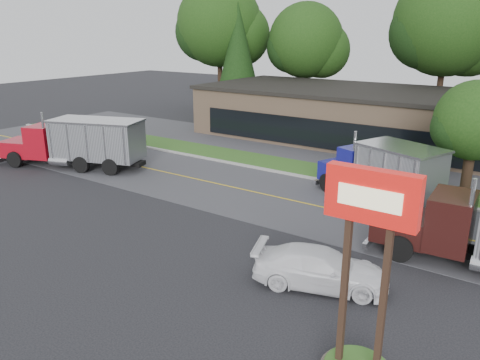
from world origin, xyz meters
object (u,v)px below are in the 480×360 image
(dump_truck_red, at_px, (79,142))
(rally_car, at_px, (320,268))
(dump_truck_blue, at_px, (384,171))
(bilo_sign, at_px, (361,319))

(dump_truck_red, relative_size, rally_car, 2.13)
(rally_car, bearing_deg, dump_truck_blue, -12.98)
(dump_truck_red, height_order, dump_truck_blue, same)
(rally_car, bearing_deg, dump_truck_red, 57.27)
(bilo_sign, bearing_deg, dump_truck_blue, 106.09)
(bilo_sign, xyz_separation_m, dump_truck_blue, (-4.02, 13.93, -0.22))
(dump_truck_blue, bearing_deg, bilo_sign, 127.66)
(bilo_sign, height_order, rally_car, bilo_sign)
(bilo_sign, relative_size, dump_truck_blue, 0.81)
(dump_truck_red, bearing_deg, dump_truck_blue, 174.22)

